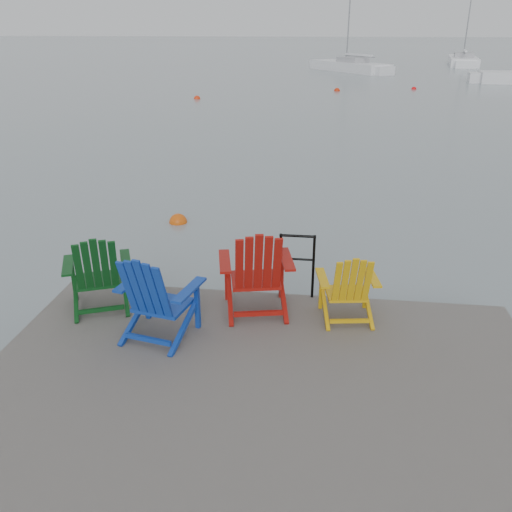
# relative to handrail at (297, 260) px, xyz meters

# --- Properties ---
(ground) EXTENTS (400.00, 400.00, 0.00)m
(ground) POSITION_rel_handrail_xyz_m (-0.25, -2.45, -1.04)
(ground) COLOR slate
(ground) RESTS_ON ground
(dock) EXTENTS (6.00, 5.00, 1.40)m
(dock) POSITION_rel_handrail_xyz_m (-0.25, -2.45, -0.69)
(dock) COLOR #322F2C
(dock) RESTS_ON ground
(handrail) EXTENTS (0.48, 0.04, 0.90)m
(handrail) POSITION_rel_handrail_xyz_m (0.00, 0.00, 0.00)
(handrail) COLOR black
(handrail) RESTS_ON dock
(chair_green) EXTENTS (1.03, 0.98, 1.06)m
(chair_green) POSITION_rel_handrail_xyz_m (-2.50, -0.67, -0.01)
(chair_green) COLOR #0A3A13
(chair_green) RESTS_ON dock
(chair_blue) EXTENTS (1.00, 0.94, 1.10)m
(chair_blue) POSITION_rel_handrail_xyz_m (-1.55, -1.26, 0.01)
(chair_blue) COLOR #0E3398
(chair_blue) RESTS_ON dock
(chair_red) EXTENTS (1.06, 1.00, 1.16)m
(chair_red) POSITION_rel_handrail_xyz_m (-0.48, -0.50, 0.05)
(chair_red) COLOR maroon
(chair_red) RESTS_ON dock
(chair_yellow) EXTENTS (0.81, 0.77, 0.92)m
(chair_yellow) POSITION_rel_handrail_xyz_m (0.67, -0.55, -0.08)
(chair_yellow) COLOR #D39C0B
(chair_yellow) RESTS_ON dock
(sailboat_near) EXTENTS (7.25, 8.85, 12.55)m
(sailboat_near) POSITION_rel_handrail_xyz_m (2.06, 46.01, -0.69)
(sailboat_near) COLOR white
(sailboat_near) RESTS_ON ground
(sailboat_mid) EXTENTS (4.29, 10.59, 13.97)m
(sailboat_mid) POSITION_rel_handrail_xyz_m (14.18, 56.18, -0.69)
(sailboat_mid) COLOR white
(sailboat_mid) RESTS_ON ground
(buoy_a) EXTENTS (0.39, 0.39, 0.39)m
(buoy_a) POSITION_rel_handrail_xyz_m (-2.77, 4.07, -1.04)
(buoy_a) COLOR #D4500C
(buoy_a) RESTS_ON ground
(buoy_b) EXTENTS (0.37, 0.37, 0.37)m
(buoy_b) POSITION_rel_handrail_xyz_m (-7.15, 24.72, -1.04)
(buoy_b) COLOR red
(buoy_b) RESTS_ON ground
(buoy_c) EXTENTS (0.33, 0.33, 0.33)m
(buoy_c) POSITION_rel_handrail_xyz_m (5.86, 31.46, -1.04)
(buoy_c) COLOR red
(buoy_c) RESTS_ON ground
(buoy_d) EXTENTS (0.39, 0.39, 0.39)m
(buoy_d) POSITION_rel_handrail_xyz_m (0.84, 29.77, -1.04)
(buoy_d) COLOR red
(buoy_d) RESTS_ON ground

